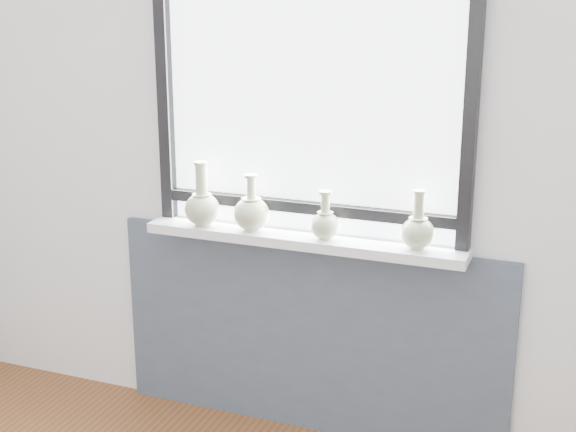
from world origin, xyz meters
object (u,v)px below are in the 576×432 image
(windowsill, at_px, (302,239))
(vase_c, at_px, (325,223))
(vase_a, at_px, (202,206))
(vase_d, at_px, (418,230))
(vase_b, at_px, (251,212))

(windowsill, xyz_separation_m, vase_c, (0.10, -0.02, 0.08))
(vase_a, bearing_deg, vase_d, 1.20)
(windowsill, height_order, vase_a, vase_a)
(windowsill, xyz_separation_m, vase_a, (-0.43, -0.03, 0.10))
(vase_c, relative_size, vase_d, 0.85)
(vase_c, bearing_deg, vase_b, 179.35)
(windowsill, bearing_deg, vase_c, -11.27)
(vase_d, bearing_deg, vase_b, -179.19)
(windowsill, bearing_deg, vase_b, -175.58)
(windowsill, relative_size, vase_c, 6.83)
(vase_b, relative_size, vase_d, 1.02)
(windowsill, xyz_separation_m, vase_b, (-0.21, -0.02, 0.10))
(vase_a, height_order, vase_b, vase_a)
(vase_b, height_order, vase_c, vase_b)
(vase_b, distance_m, vase_c, 0.32)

